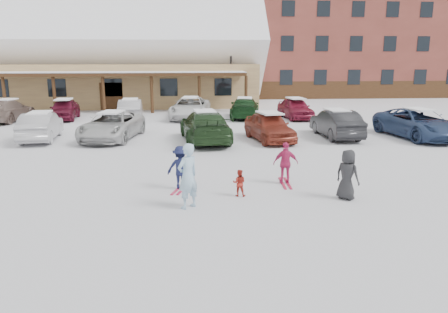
{
  "coord_description": "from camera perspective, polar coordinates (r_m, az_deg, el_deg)",
  "views": [
    {
      "loc": [
        -0.82,
        -12.82,
        4.15
      ],
      "look_at": [
        0.3,
        1.0,
        1.0
      ],
      "focal_mm": 35.0,
      "sensor_mm": 36.0,
      "label": 1
    }
  ],
  "objects": [
    {
      "name": "child_navy",
      "position": [
        14.04,
        -5.68,
        -1.47
      ],
      "size": [
        1.02,
        0.77,
        1.41
      ],
      "primitive_type": "imported",
      "rotation": [
        0.0,
        0.0,
        2.85
      ],
      "color": "#15193E",
      "rests_on": "ground"
    },
    {
      "name": "conifer_3",
      "position": [
        57.24,
        2.29,
        13.77
      ],
      "size": [
        3.96,
        3.96,
        9.18
      ],
      "color": "black",
      "rests_on": "ground"
    },
    {
      "name": "parked_car_5",
      "position": [
        23.89,
        14.43,
        4.17
      ],
      "size": [
        1.68,
        4.48,
        1.46
      ],
      "primitive_type": "imported",
      "rotation": [
        0.0,
        0.0,
        3.17
      ],
      "color": "black",
      "rests_on": "ground"
    },
    {
      "name": "parked_car_7",
      "position": [
        32.35,
        -26.52,
        5.4
      ],
      "size": [
        2.5,
        5.19,
        1.46
      ],
      "primitive_type": "imported",
      "rotation": [
        0.0,
        0.0,
        3.05
      ],
      "color": "gray",
      "rests_on": "ground"
    },
    {
      "name": "parked_car_11",
      "position": [
        30.8,
        2.72,
        6.36
      ],
      "size": [
        2.67,
        5.07,
        1.4
      ],
      "primitive_type": "imported",
      "rotation": [
        0.0,
        0.0,
        2.99
      ],
      "color": "#153A19",
      "rests_on": "ground"
    },
    {
      "name": "parked_car_2",
      "position": [
        23.32,
        -14.43,
        3.93
      ],
      "size": [
        3.18,
        5.45,
        1.43
      ],
      "primitive_type": "imported",
      "rotation": [
        0.0,
        0.0,
        -0.17
      ],
      "color": "silver",
      "rests_on": "ground"
    },
    {
      "name": "parked_car_1",
      "position": [
        24.23,
        -22.81,
        3.65
      ],
      "size": [
        1.97,
        4.47,
        1.43
      ],
      "primitive_type": "imported",
      "rotation": [
        0.0,
        0.0,
        3.25
      ],
      "color": "#A9A8AC",
      "rests_on": "ground"
    },
    {
      "name": "parked_car_9",
      "position": [
        30.56,
        -12.1,
        6.04
      ],
      "size": [
        1.79,
        4.33,
        1.4
      ],
      "primitive_type": "imported",
      "rotation": [
        0.0,
        0.0,
        3.22
      ],
      "color": "#A8A6AC",
      "rests_on": "ground"
    },
    {
      "name": "parked_car_4",
      "position": [
        22.36,
        5.94,
        3.9
      ],
      "size": [
        2.39,
        4.43,
        1.43
      ],
      "primitive_type": "imported",
      "rotation": [
        0.0,
        0.0,
        0.17
      ],
      "color": "maroon",
      "rests_on": "ground"
    },
    {
      "name": "conifer_4",
      "position": [
        68.4,
        26.78,
        13.49
      ],
      "size": [
        5.06,
        5.06,
        11.73
      ],
      "color": "black",
      "rests_on": "ground"
    },
    {
      "name": "parked_car_10",
      "position": [
        30.49,
        -4.43,
        6.35
      ],
      "size": [
        3.12,
        5.6,
        1.48
      ],
      "primitive_type": "imported",
      "rotation": [
        0.0,
        0.0,
        -0.13
      ],
      "color": "white",
      "rests_on": "ground"
    },
    {
      "name": "parked_car_3",
      "position": [
        21.99,
        -2.51,
        3.96
      ],
      "size": [
        2.72,
        5.54,
        1.55
      ],
      "primitive_type": "imported",
      "rotation": [
        0.0,
        0.0,
        3.25
      ],
      "color": "#213B1D",
      "rests_on": "ground"
    },
    {
      "name": "alpine_hotel",
      "position": [
        53.2,
        12.45,
        17.36
      ],
      "size": [
        31.48,
        14.01,
        21.48
      ],
      "color": "brown",
      "rests_on": "ground"
    },
    {
      "name": "skis_child_navy",
      "position": [
        14.23,
        -5.62,
        -4.16
      ],
      "size": [
        0.6,
        1.4,
        0.03
      ],
      "primitive_type": "cube",
      "rotation": [
        0.0,
        0.0,
        2.85
      ],
      "color": "#B5193E",
      "rests_on": "ground"
    },
    {
      "name": "ground",
      "position": [
        13.5,
        -0.93,
        -5.11
      ],
      "size": [
        160.0,
        160.0,
        0.0
      ],
      "primitive_type": "plane",
      "color": "white",
      "rests_on": "ground"
    },
    {
      "name": "skis_child_magenta",
      "position": [
        14.88,
        7.98,
        -3.46
      ],
      "size": [
        0.28,
        1.41,
        0.03
      ],
      "primitive_type": "cube",
      "rotation": [
        0.0,
        0.0,
        3.09
      ],
      "color": "#B5193E",
      "rests_on": "ground"
    },
    {
      "name": "parked_car_6",
      "position": [
        25.18,
        24.05,
        3.95
      ],
      "size": [
        3.19,
        5.74,
        1.52
      ],
      "primitive_type": "imported",
      "rotation": [
        0.0,
        0.0,
        0.13
      ],
      "color": "navy",
      "rests_on": "ground"
    },
    {
      "name": "child_magenta",
      "position": [
        14.7,
        8.06,
        -0.86
      ],
      "size": [
        0.85,
        0.39,
        1.42
      ],
      "primitive_type": "imported",
      "rotation": [
        0.0,
        0.0,
        3.09
      ],
      "color": "#C42962",
      "rests_on": "ground"
    },
    {
      "name": "day_lodge",
      "position": [
        41.59,
        -16.33,
        12.02
      ],
      "size": [
        29.12,
        12.5,
        10.38
      ],
      "color": "tan",
      "rests_on": "ground"
    },
    {
      "name": "parked_car_8",
      "position": [
        31.86,
        -20.13,
        5.8
      ],
      "size": [
        1.96,
        4.2,
        1.39
      ],
      "primitive_type": "imported",
      "rotation": [
        0.0,
        0.0,
        0.08
      ],
      "color": "maroon",
      "rests_on": "ground"
    },
    {
      "name": "toddler_red",
      "position": [
        13.34,
        2.0,
        -3.46
      ],
      "size": [
        0.46,
        0.39,
        0.84
      ],
      "primitive_type": "imported",
      "rotation": [
        0.0,
        0.0,
        2.94
      ],
      "color": "#A8281D",
      "rests_on": "ground"
    },
    {
      "name": "parked_car_12",
      "position": [
        30.78,
        9.31,
        6.22
      ],
      "size": [
        2.04,
        4.3,
        1.42
      ],
      "primitive_type": "imported",
      "rotation": [
        0.0,
        0.0,
        0.09
      ],
      "color": "maroon",
      "rests_on": "ground"
    },
    {
      "name": "adult_skier",
      "position": [
        12.19,
        -4.75,
        -2.56
      ],
      "size": [
        0.81,
        0.78,
        1.86
      ],
      "primitive_type": "imported",
      "rotation": [
        0.0,
        0.0,
        3.85
      ],
      "color": "#A0C6DE",
      "rests_on": "ground"
    },
    {
      "name": "lamp_post",
      "position": [
        37.47,
        0.9,
        11.73
      ],
      "size": [
        0.5,
        0.25,
        6.09
      ],
      "color": "black",
      "rests_on": "ground"
    },
    {
      "name": "bystander_dark",
      "position": [
        13.47,
        15.81,
        -2.29
      ],
      "size": [
        0.84,
        0.88,
        1.51
      ],
      "primitive_type": "imported",
      "rotation": [
        0.0,
        0.0,
        2.26
      ],
      "color": "#252527",
      "rests_on": "ground"
    }
  ]
}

